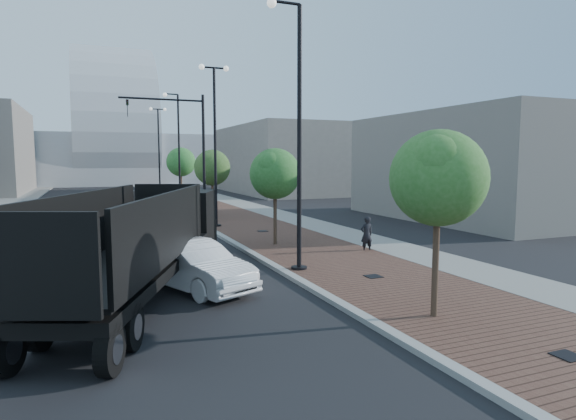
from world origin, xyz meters
name	(u,v)px	position (x,y,z in m)	size (l,w,h in m)	color
ground	(518,411)	(0.00, 0.00, 0.00)	(220.00, 220.00, 0.00)	black
sidewalk	(200,201)	(3.50, 40.00, 0.06)	(7.00, 140.00, 0.12)	#4C2D23
concrete_strip	(228,200)	(6.20, 40.00, 0.07)	(2.40, 140.00, 0.13)	slate
curb	(162,202)	(0.00, 40.00, 0.07)	(0.30, 140.00, 0.14)	gray
west_sidewalk	(0,208)	(-13.00, 40.00, 0.06)	(4.00, 140.00, 0.12)	slate
dump_truck	(162,239)	(-3.95, 11.06, 1.31)	(7.09, 13.16, 3.11)	black
white_sedan	(193,266)	(-3.30, 9.13, 0.74)	(1.57, 4.50, 1.48)	silver
dark_car_mid	(82,203)	(-6.77, 34.62, 0.68)	(2.26, 4.90, 1.36)	black
dark_car_far	(125,200)	(-3.55, 35.73, 0.74)	(2.06, 5.07, 1.47)	black
pedestrian	(367,235)	(4.72, 12.21, 0.78)	(0.57, 0.37, 1.56)	black
streetlight_1	(296,148)	(0.49, 10.00, 4.34)	(1.44, 0.56, 9.21)	black
streetlight_2	(215,145)	(0.60, 22.00, 4.82)	(1.72, 0.56, 9.28)	black
streetlight_3	(178,155)	(0.49, 34.00, 4.34)	(1.44, 0.56, 9.21)	black
streetlight_4	(159,152)	(0.60, 46.00, 4.82)	(1.72, 0.56, 9.28)	black
traffic_mast	(189,143)	(-0.30, 25.00, 4.98)	(5.09, 0.20, 8.00)	black
tree_0	(439,179)	(1.65, 4.02, 3.50)	(2.37, 2.32, 4.68)	#382619
tree_1	(276,174)	(1.65, 15.02, 3.32)	(2.35, 2.29, 4.48)	#382619
tree_2	(213,168)	(1.65, 27.02, 3.42)	(2.48, 2.44, 4.65)	#382619
tree_3	(181,162)	(1.65, 39.02, 3.76)	(2.63, 2.63, 5.08)	#382619
convention_center	(114,148)	(-2.00, 85.00, 6.00)	(50.00, 30.00, 50.00)	#A9ADB3
commercial_block_ne	(283,160)	(16.00, 50.00, 4.00)	(12.00, 22.00, 8.00)	slate
commercial_block_e	(476,167)	(18.00, 20.00, 3.50)	(10.00, 16.00, 7.00)	slate
utility_cover_0	(568,356)	(2.40, 1.00, 0.13)	(0.50, 0.50, 0.02)	black
utility_cover_1	(373,276)	(2.40, 8.00, 0.13)	(0.50, 0.50, 0.02)	black
utility_cover_2	(263,231)	(2.40, 19.00, 0.13)	(0.50, 0.50, 0.02)	black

